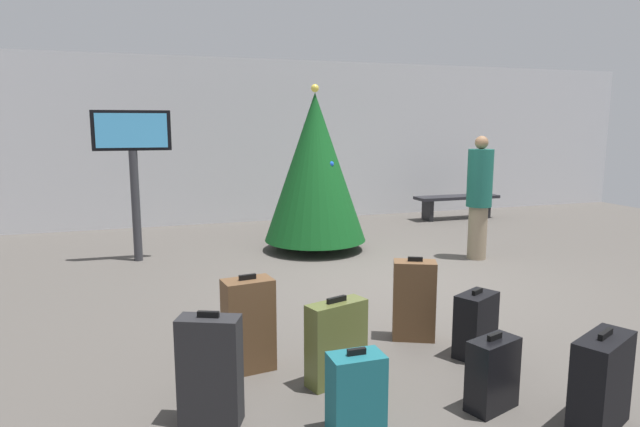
{
  "coord_description": "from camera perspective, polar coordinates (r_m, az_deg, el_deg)",
  "views": [
    {
      "loc": [
        -3.02,
        -5.96,
        1.94
      ],
      "look_at": [
        -1.04,
        0.05,
        0.9
      ],
      "focal_mm": 30.68,
      "sensor_mm": 36.0,
      "label": 1
    }
  ],
  "objects": [
    {
      "name": "suitcase_2",
      "position": [
        4.06,
        17.56,
        -15.67
      ],
      "size": [
        0.41,
        0.3,
        0.54
      ],
      "color": "black",
      "rests_on": "ground_plane"
    },
    {
      "name": "suitcase_1",
      "position": [
        3.74,
        -11.38,
        -15.77
      ],
      "size": [
        0.44,
        0.33,
        0.76
      ],
      "color": "#232326",
      "rests_on": "ground_plane"
    },
    {
      "name": "suitcase_5",
      "position": [
        5.08,
        9.78,
        -8.9
      ],
      "size": [
        0.43,
        0.35,
        0.77
      ],
      "color": "brown",
      "rests_on": "ground_plane"
    },
    {
      "name": "suitcase_3",
      "position": [
        4.86,
        15.93,
        -11.09
      ],
      "size": [
        0.44,
        0.37,
        0.58
      ],
      "color": "black",
      "rests_on": "ground_plane"
    },
    {
      "name": "back_wall",
      "position": [
        11.24,
        -2.67,
        7.57
      ],
      "size": [
        16.0,
        0.2,
        3.2
      ],
      "primitive_type": "cube",
      "color": "silver",
      "rests_on": "ground_plane"
    },
    {
      "name": "suitcase_4",
      "position": [
        4.44,
        -7.46,
        -11.44
      ],
      "size": [
        0.41,
        0.28,
        0.78
      ],
      "color": "brown",
      "rests_on": "ground_plane"
    },
    {
      "name": "holiday_tree",
      "position": [
        8.36,
        -0.52,
        4.82
      ],
      "size": [
        1.56,
        1.56,
        2.53
      ],
      "color": "#4C3319",
      "rests_on": "ground_plane"
    },
    {
      "name": "waiting_bench",
      "position": [
        11.61,
        14.07,
        1.27
      ],
      "size": [
        1.79,
        0.44,
        0.48
      ],
      "color": "black",
      "rests_on": "ground_plane"
    },
    {
      "name": "flight_info_kiosk",
      "position": [
        8.09,
        -18.93,
        5.9
      ],
      "size": [
        1.05,
        0.13,
        2.13
      ],
      "color": "#333338",
      "rests_on": "ground_plane"
    },
    {
      "name": "suitcase_7",
      "position": [
        3.62,
        3.78,
        -18.26
      ],
      "size": [
        0.34,
        0.22,
        0.56
      ],
      "color": "#19606B",
      "rests_on": "ground_plane"
    },
    {
      "name": "suitcase_0",
      "position": [
        4.22,
        1.72,
        -13.28
      ],
      "size": [
        0.5,
        0.31,
        0.67
      ],
      "color": "#59602D",
      "rests_on": "ground_plane"
    },
    {
      "name": "suitcase_6",
      "position": [
        4.06,
        27.27,
        -15.42
      ],
      "size": [
        0.56,
        0.42,
        0.66
      ],
      "color": "black",
      "rests_on": "ground_plane"
    },
    {
      "name": "traveller_0",
      "position": [
        8.15,
        16.27,
        1.87
      ],
      "size": [
        0.5,
        0.5,
        1.78
      ],
      "color": "gray",
      "rests_on": "ground_plane"
    },
    {
      "name": "ground_plane",
      "position": [
        6.95,
        8.35,
        -6.97
      ],
      "size": [
        16.0,
        16.0,
        0.0
      ],
      "primitive_type": "plane",
      "color": "#514C47"
    }
  ]
}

